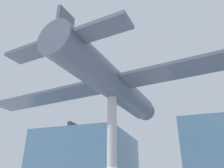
{
  "coord_description": "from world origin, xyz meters",
  "views": [
    {
      "loc": [
        3.98,
        -11.7,
        1.76
      ],
      "look_at": [
        0.0,
        0.0,
        7.36
      ],
      "focal_mm": 35.0,
      "sensor_mm": 36.0,
      "label": 1
    }
  ],
  "objects": [
    {
      "name": "suspended_airplane",
      "position": [
        0.02,
        0.16,
        7.37
      ],
      "size": [
        20.13,
        12.52,
        2.73
      ],
      "rotation": [
        0.0,
        0.0,
        -0.14
      ],
      "color": "#4C5666",
      "rests_on": "support_pylon_central"
    },
    {
      "name": "glass_pavilion_left",
      "position": [
        -8.6,
        15.73,
        3.81
      ],
      "size": [
        10.68,
        12.36,
        8.19
      ],
      "color": "slate",
      "rests_on": "ground_plane"
    },
    {
      "name": "support_pylon_central",
      "position": [
        0.0,
        0.0,
        3.23
      ],
      "size": [
        0.55,
        0.55,
        6.46
      ],
      "color": "#B7B7BC",
      "rests_on": "ground_plane"
    }
  ]
}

